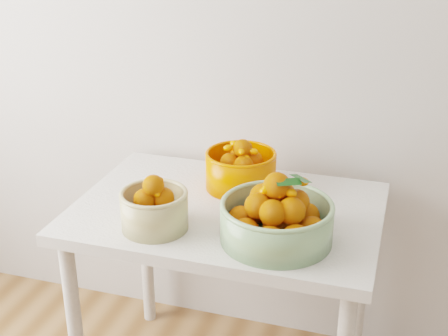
% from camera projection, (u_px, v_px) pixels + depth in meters
% --- Properties ---
extents(table, '(1.00, 0.70, 0.75)m').
position_uv_depth(table, '(227.00, 232.00, 2.09)').
color(table, silver).
rests_on(table, ground).
extents(bowl_cream, '(0.27, 0.27, 0.18)m').
position_uv_depth(bowl_cream, '(154.00, 208.00, 1.90)').
color(bowl_cream, tan).
rests_on(bowl_cream, table).
extents(bowl_green, '(0.43, 0.43, 0.22)m').
position_uv_depth(bowl_green, '(276.00, 218.00, 1.83)').
color(bowl_green, '#83AA77').
rests_on(bowl_green, table).
extents(bowl_orange, '(0.25, 0.25, 0.18)m').
position_uv_depth(bowl_orange, '(241.00, 169.00, 2.17)').
color(bowl_orange, '#F25500').
rests_on(bowl_orange, table).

